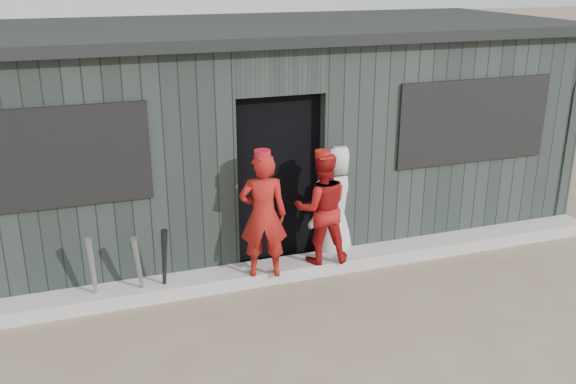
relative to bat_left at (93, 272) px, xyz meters
name	(u,v)px	position (x,y,z in m)	size (l,w,h in m)	color
ground	(355,365)	(2.07, -1.73, -0.42)	(80.00, 80.00, 0.00)	#756250
curb	(287,269)	(2.07, 0.09, -0.34)	(8.00, 0.36, 0.15)	#ACACA7
bat_left	(93,272)	(0.00, 0.00, 0.00)	(0.07, 0.07, 0.85)	gray
bat_mid	(139,269)	(0.44, -0.02, -0.02)	(0.07, 0.07, 0.81)	gray
bat_right	(164,263)	(0.70, -0.01, -0.01)	(0.07, 0.07, 0.83)	black
player_red_left	(263,215)	(1.74, -0.08, 0.41)	(0.50, 0.33, 1.36)	maroon
player_red_right	(322,208)	(2.45, 0.04, 0.36)	(0.61, 0.48, 1.26)	maroon
player_grey_back	(334,201)	(2.75, 0.37, 0.29)	(0.69, 0.45, 1.42)	silver
dugout	(245,129)	(2.07, 1.78, 0.87)	(8.30, 3.30, 2.62)	black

